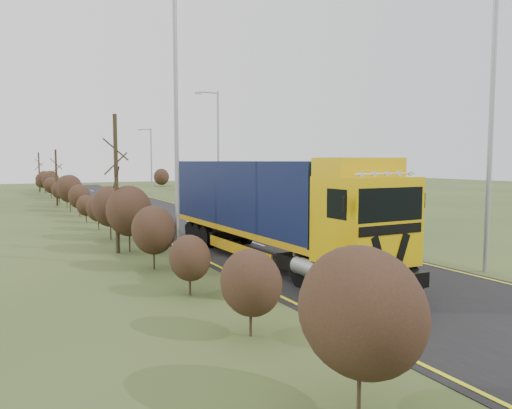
{
  "coord_description": "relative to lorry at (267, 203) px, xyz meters",
  "views": [
    {
      "loc": [
        -10.97,
        -18.03,
        4.04
      ],
      "look_at": [
        0.38,
        4.12,
        1.86
      ],
      "focal_mm": 35.0,
      "sensor_mm": 36.0,
      "label": 1
    }
  ],
  "objects": [
    {
      "name": "ground",
      "position": [
        1.5,
        0.54,
        -2.35
      ],
      "size": [
        160.0,
        160.0,
        0.0
      ],
      "primitive_type": "plane",
      "color": "#34471E",
      "rests_on": "ground"
    },
    {
      "name": "road",
      "position": [
        1.5,
        10.54,
        -2.34
      ],
      "size": [
        8.0,
        120.0,
        0.02
      ],
      "primitive_type": "cube",
      "color": "black",
      "rests_on": "ground"
    },
    {
      "name": "layby",
      "position": [
        8.0,
        20.54,
        -2.33
      ],
      "size": [
        6.0,
        18.0,
        0.02
      ],
      "primitive_type": "cube",
      "color": "#302D2B",
      "rests_on": "ground"
    },
    {
      "name": "lane_markings",
      "position": [
        1.5,
        10.24,
        -2.32
      ],
      "size": [
        7.52,
        116.0,
        0.01
      ],
      "color": "yellow",
      "rests_on": "road"
    },
    {
      "name": "hedgerow",
      "position": [
        -4.49,
        8.44,
        -0.73
      ],
      "size": [
        2.24,
        102.04,
        6.05
      ],
      "color": "#311E16",
      "rests_on": "ground"
    },
    {
      "name": "lorry",
      "position": [
        0.0,
        0.0,
        0.0
      ],
      "size": [
        2.89,
        14.88,
        4.13
      ],
      "rotation": [
        0.0,
        0.0,
        0.02
      ],
      "color": "black",
      "rests_on": "ground"
    },
    {
      "name": "car_red_hatchback",
      "position": [
        6.39,
        19.75,
        -1.66
      ],
      "size": [
        2.72,
        4.3,
        1.37
      ],
      "primitive_type": "imported",
      "rotation": [
        0.0,
        0.0,
        3.44
      ],
      "color": "maroon",
      "rests_on": "ground"
    },
    {
      "name": "car_blue_sedan",
      "position": [
        8.45,
        22.98,
        -1.74
      ],
      "size": [
        2.25,
        3.91,
        1.22
      ],
      "primitive_type": "imported",
      "rotation": [
        0.0,
        0.0,
        2.86
      ],
      "color": "#091133",
      "rests_on": "ground"
    },
    {
      "name": "streetlight_near",
      "position": [
        5.96,
        -5.4,
        3.2
      ],
      "size": [
        2.12,
        0.2,
        10.01
      ],
      "color": "#97999C",
      "rests_on": "ground"
    },
    {
      "name": "streetlight_mid",
      "position": [
        7.17,
        22.36,
        3.17
      ],
      "size": [
        2.11,
        0.2,
        9.97
      ],
      "color": "#97999C",
      "rests_on": "ground"
    },
    {
      "name": "streetlight_far",
      "position": [
        7.21,
        43.74,
        2.06
      ],
      "size": [
        1.72,
        0.18,
        8.05
      ],
      "color": "#97999C",
      "rests_on": "ground"
    },
    {
      "name": "left_pole",
      "position": [
        -3.7,
        0.14,
        3.21
      ],
      "size": [
        0.16,
        0.16,
        11.12
      ],
      "primitive_type": "cylinder",
      "color": "#97999C",
      "rests_on": "ground"
    },
    {
      "name": "speed_sign",
      "position": [
        5.94,
        12.57,
        -0.61
      ],
      "size": [
        0.68,
        0.1,
        2.47
      ],
      "color": "#97999C",
      "rests_on": "ground"
    },
    {
      "name": "warning_board",
      "position": [
        7.16,
        25.86,
        -1.33
      ],
      "size": [
        0.65,
        0.11,
        1.71
      ],
      "color": "#97999C",
      "rests_on": "ground"
    }
  ]
}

